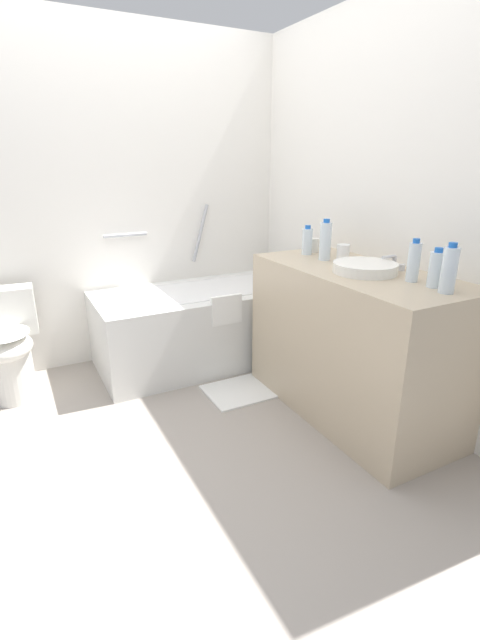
{
  "coord_description": "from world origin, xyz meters",
  "views": [
    {
      "loc": [
        -0.65,
        -2.12,
        1.45
      ],
      "look_at": [
        0.52,
        0.12,
        0.55
      ],
      "focal_mm": 25.21,
      "sensor_mm": 36.0,
      "label": 1
    }
  ],
  "objects_px": {
    "sink_faucet": "(393,263)",
    "toilet": "(7,346)",
    "water_bottle_0": "(325,241)",
    "bath_mat": "(248,389)",
    "water_bottle_2": "(307,241)",
    "drinking_glass_1": "(314,245)",
    "water_bottle_4": "(325,242)",
    "water_bottle_1": "(436,269)",
    "water_bottle_3": "(414,262)",
    "sink_basin": "(365,268)",
    "bathtub": "(198,324)",
    "water_bottle_5": "(449,270)",
    "drinking_glass_0": "(343,253)"
  },
  "relations": [
    {
      "from": "drinking_glass_0",
      "to": "water_bottle_4",
      "type": "bearing_deg",
      "value": 90.64
    },
    {
      "from": "sink_basin",
      "to": "water_bottle_4",
      "type": "bearing_deg",
      "value": 79.85
    },
    {
      "from": "bathtub",
      "to": "water_bottle_3",
      "type": "distance_m",
      "value": 1.67
    },
    {
      "from": "bathtub",
      "to": "toilet",
      "type": "bearing_deg",
      "value": 177.91
    },
    {
      "from": "water_bottle_5",
      "to": "sink_basin",
      "type": "bearing_deg",
      "value": 96.7
    },
    {
      "from": "sink_faucet",
      "to": "drinking_glass_0",
      "type": "height_order",
      "value": "drinking_glass_0"
    },
    {
      "from": "toilet",
      "to": "water_bottle_0",
      "type": "distance_m",
      "value": 2.09
    },
    {
      "from": "bathtub",
      "to": "water_bottle_2",
      "type": "relative_size",
      "value": 7.92
    },
    {
      "from": "water_bottle_5",
      "to": "bath_mat",
      "type": "height_order",
      "value": "water_bottle_5"
    },
    {
      "from": "water_bottle_1",
      "to": "water_bottle_4",
      "type": "relative_size",
      "value": 0.96
    },
    {
      "from": "water_bottle_1",
      "to": "sink_basin",
      "type": "bearing_deg",
      "value": 103.27
    },
    {
      "from": "water_bottle_2",
      "to": "bathtub",
      "type": "bearing_deg",
      "value": 131.32
    },
    {
      "from": "bathtub",
      "to": "water_bottle_0",
      "type": "distance_m",
      "value": 1.18
    },
    {
      "from": "sink_faucet",
      "to": "toilet",
      "type": "bearing_deg",
      "value": 148.71
    },
    {
      "from": "sink_basin",
      "to": "water_bottle_0",
      "type": "xyz_separation_m",
      "value": [
        0.01,
        0.37,
        0.09
      ]
    },
    {
      "from": "sink_basin",
      "to": "water_bottle_3",
      "type": "distance_m",
      "value": 0.27
    },
    {
      "from": "water_bottle_4",
      "to": "bath_mat",
      "type": "relative_size",
      "value": 0.35
    },
    {
      "from": "bathtub",
      "to": "sink_basin",
      "type": "height_order",
      "value": "bathtub"
    },
    {
      "from": "bathtub",
      "to": "water_bottle_2",
      "type": "bearing_deg",
      "value": -48.68
    },
    {
      "from": "water_bottle_1",
      "to": "water_bottle_2",
      "type": "xyz_separation_m",
      "value": [
        -0.07,
        0.94,
        -0.0
      ]
    },
    {
      "from": "toilet",
      "to": "water_bottle_2",
      "type": "xyz_separation_m",
      "value": [
        1.81,
        -0.65,
        0.62
      ]
    },
    {
      "from": "sink_basin",
      "to": "drinking_glass_0",
      "type": "height_order",
      "value": "drinking_glass_0"
    },
    {
      "from": "sink_basin",
      "to": "water_bottle_0",
      "type": "height_order",
      "value": "water_bottle_0"
    },
    {
      "from": "water_bottle_1",
      "to": "drinking_glass_0",
      "type": "distance_m",
      "value": 0.66
    },
    {
      "from": "water_bottle_3",
      "to": "water_bottle_0",
      "type": "bearing_deg",
      "value": 96.48
    },
    {
      "from": "sink_faucet",
      "to": "drinking_glass_0",
      "type": "distance_m",
      "value": 0.31
    },
    {
      "from": "drinking_glass_0",
      "to": "water_bottle_0",
      "type": "bearing_deg",
      "value": 131.34
    },
    {
      "from": "toilet",
      "to": "water_bottle_4",
      "type": "height_order",
      "value": "water_bottle_4"
    },
    {
      "from": "drinking_glass_0",
      "to": "drinking_glass_1",
      "type": "bearing_deg",
      "value": 87.22
    },
    {
      "from": "bathtub",
      "to": "water_bottle_5",
      "type": "xyz_separation_m",
      "value": [
        0.57,
        -1.63,
        0.69
      ]
    },
    {
      "from": "toilet",
      "to": "water_bottle_3",
      "type": "distance_m",
      "value": 2.45
    },
    {
      "from": "drinking_glass_1",
      "to": "water_bottle_1",
      "type": "bearing_deg",
      "value": -90.58
    },
    {
      "from": "water_bottle_5",
      "to": "water_bottle_3",
      "type": "bearing_deg",
      "value": 83.54
    },
    {
      "from": "water_bottle_2",
      "to": "drinking_glass_1",
      "type": "distance_m",
      "value": 0.09
    },
    {
      "from": "water_bottle_0",
      "to": "water_bottle_3",
      "type": "xyz_separation_m",
      "value": [
        0.07,
        -0.61,
        -0.02
      ]
    },
    {
      "from": "water_bottle_0",
      "to": "water_bottle_2",
      "type": "bearing_deg",
      "value": 87.79
    },
    {
      "from": "bathtub",
      "to": "water_bottle_5",
      "type": "distance_m",
      "value": 1.86
    },
    {
      "from": "water_bottle_1",
      "to": "bathtub",
      "type": "bearing_deg",
      "value": 111.29
    },
    {
      "from": "toilet",
      "to": "bathtub",
      "type": "bearing_deg",
      "value": 91.52
    },
    {
      "from": "sink_basin",
      "to": "sink_faucet",
      "type": "xyz_separation_m",
      "value": [
        0.2,
        0.0,
        0.01
      ]
    },
    {
      "from": "bathtub",
      "to": "water_bottle_4",
      "type": "relative_size",
      "value": 7.45
    },
    {
      "from": "toilet",
      "to": "sink_basin",
      "type": "distance_m",
      "value": 2.23
    },
    {
      "from": "toilet",
      "to": "water_bottle_1",
      "type": "xyz_separation_m",
      "value": [
        1.88,
        -1.59,
        0.62
      ]
    },
    {
      "from": "water_bottle_4",
      "to": "water_bottle_0",
      "type": "bearing_deg",
      "value": -127.79
    },
    {
      "from": "water_bottle_0",
      "to": "water_bottle_1",
      "type": "xyz_separation_m",
      "value": [
        0.08,
        -0.74,
        -0.03
      ]
    },
    {
      "from": "toilet",
      "to": "drinking_glass_1",
      "type": "bearing_deg",
      "value": 75.47
    },
    {
      "from": "water_bottle_1",
      "to": "water_bottle_3",
      "type": "xyz_separation_m",
      "value": [
        -0.01,
        0.13,
        0.01
      ]
    },
    {
      "from": "water_bottle_0",
      "to": "water_bottle_1",
      "type": "height_order",
      "value": "water_bottle_0"
    },
    {
      "from": "water_bottle_0",
      "to": "bath_mat",
      "type": "relative_size",
      "value": 0.44
    },
    {
      "from": "water_bottle_1",
      "to": "water_bottle_3",
      "type": "relative_size",
      "value": 0.89
    }
  ]
}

